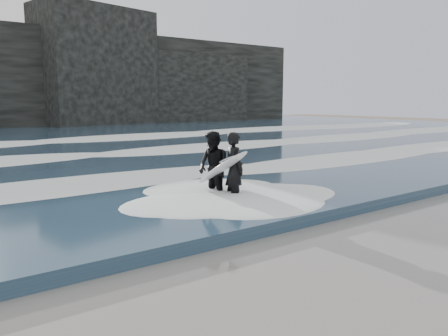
{
  "coord_description": "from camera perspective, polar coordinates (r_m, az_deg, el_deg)",
  "views": [
    {
      "loc": [
        -8.01,
        -3.56,
        2.84
      ],
      "look_at": [
        -1.05,
        5.99,
        1.0
      ],
      "focal_mm": 35.0,
      "sensor_mm": 36.0,
      "label": 1
    }
  ],
  "objects": [
    {
      "name": "surfer_left",
      "position": [
        11.87,
        1.1,
        -0.06
      ],
      "size": [
        1.09,
        1.99,
        1.99
      ],
      "color": "black",
      "rests_on": "ground"
    },
    {
      "name": "foam_mid",
      "position": [
        21.28,
        -13.73,
        2.05
      ],
      "size": [
        60.0,
        4.0,
        0.24
      ],
      "primitive_type": "ellipsoid",
      "color": "white",
      "rests_on": "sea"
    },
    {
      "name": "foam_far",
      "position": [
        29.76,
        -20.38,
        3.68
      ],
      "size": [
        60.0,
        4.8,
        0.3
      ],
      "primitive_type": "ellipsoid",
      "color": "white",
      "rests_on": "sea"
    },
    {
      "name": "surfer_right",
      "position": [
        12.04,
        -1.25,
        0.09
      ],
      "size": [
        1.43,
        2.01,
        2.0
      ],
      "color": "black",
      "rests_on": "ground"
    },
    {
      "name": "foam_near",
      "position": [
        15.1,
        -3.51,
        -0.48
      ],
      "size": [
        60.0,
        3.2,
        0.2
      ],
      "primitive_type": "ellipsoid",
      "color": "white",
      "rests_on": "sea"
    },
    {
      "name": "sea",
      "position": [
        33.64,
        -22.22,
        3.59
      ],
      "size": [
        90.0,
        52.0,
        0.3
      ],
      "primitive_type": "cube",
      "color": "#273F55",
      "rests_on": "ground"
    }
  ]
}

